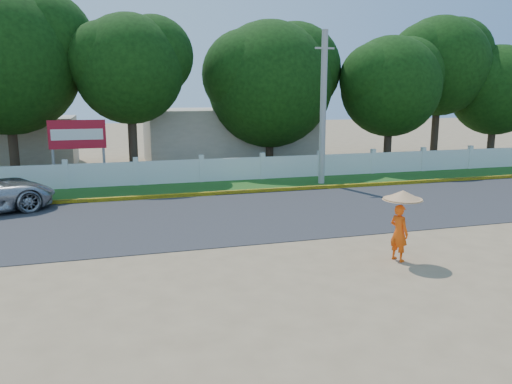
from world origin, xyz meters
TOP-DOWN VIEW (x-y plane):
  - ground at (0.00, 0.00)m, footprint 120.00×120.00m
  - road at (0.00, 4.50)m, footprint 60.00×7.00m
  - grass_verge at (0.00, 9.75)m, footprint 60.00×3.50m
  - curb at (0.00, 8.05)m, footprint 40.00×0.18m
  - fence at (0.00, 11.20)m, footprint 40.00×0.10m
  - building_near at (3.00, 18.00)m, footprint 10.00×6.00m
  - building_far at (-10.00, 19.00)m, footprint 8.00×5.00m
  - utility_pole at (5.28, 9.27)m, footprint 0.28×0.28m
  - monk_with_parasol at (2.82, -1.23)m, footprint 0.99×0.99m
  - billboard at (-5.47, 12.30)m, footprint 2.50×0.13m
  - tree_row at (2.56, 14.28)m, footprint 39.04×7.75m

SIDE VIEW (x-z plane):
  - ground at x=0.00m, z-range 0.00..0.00m
  - road at x=0.00m, z-range 0.00..0.02m
  - grass_verge at x=0.00m, z-range 0.00..0.03m
  - curb at x=0.00m, z-range 0.00..0.16m
  - fence at x=0.00m, z-range 0.00..1.10m
  - monk_with_parasol at x=2.82m, z-range 0.27..2.08m
  - building_far at x=-10.00m, z-range 0.00..2.80m
  - building_near at x=3.00m, z-range 0.00..3.20m
  - billboard at x=-5.47m, z-range 0.67..3.62m
  - utility_pole at x=5.28m, z-range 0.00..6.89m
  - tree_row at x=2.56m, z-range 0.44..9.45m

